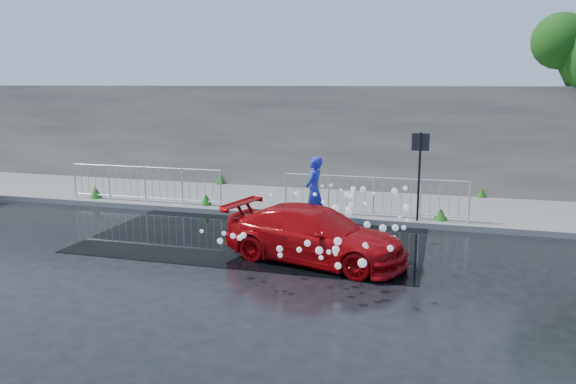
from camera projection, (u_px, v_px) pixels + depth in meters
The scene contains 12 objects.
ground at pixel (226, 246), 13.10m from camera, with size 90.00×90.00×0.00m, color black.
pavement at pixel (285, 201), 17.81m from camera, with size 30.00×4.00×0.15m, color slate.
curb at pixel (265, 214), 15.92m from camera, with size 30.00×0.25×0.16m, color slate.
retaining_wall at pixel (303, 137), 19.53m from camera, with size 30.00×0.60×3.50m, color #555047.
puddle at pixel (260, 237), 13.91m from camera, with size 8.00×5.00×0.01m, color black.
sign_post at pixel (420, 162), 14.57m from camera, with size 0.45×0.06×2.50m.
railing_left at pixel (145, 183), 17.20m from camera, with size 5.05×0.05×1.10m.
railing_right at pixel (374, 195), 15.32m from camera, with size 5.05×0.05×1.10m.
weeds at pixel (264, 195), 17.47m from camera, with size 12.17×3.93×0.43m.
water_spray at pixel (335, 217), 12.88m from camera, with size 3.65×5.69×0.98m.
red_car at pixel (315, 235), 11.92m from camera, with size 1.63×4.00×1.16m, color #A4060A.
person at pixel (314, 191), 14.99m from camera, with size 0.67×0.44×1.84m, color #232FB0.
Camera 1 is at (4.86, -11.73, 3.75)m, focal length 35.00 mm.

